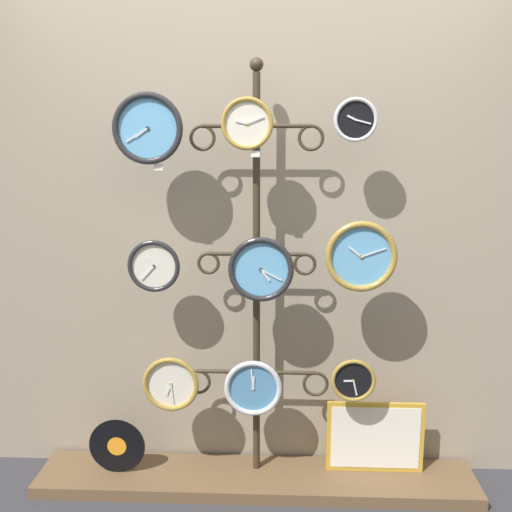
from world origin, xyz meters
The scene contains 16 objects.
shop_wall centered at (0.00, 0.57, 1.40)m, with size 4.40×0.04×2.80m.
low_shelf centered at (0.00, 0.35, 0.03)m, with size 2.20×0.36×0.06m.
display_stand centered at (0.00, 0.41, 0.63)m, with size 0.72×0.43×2.08m.
clock_top_left centered at (-0.48, 0.31, 1.77)m, with size 0.32×0.04×0.32m.
clock_top_center centered at (-0.04, 0.30, 1.79)m, with size 0.23×0.04×0.23m.
clock_top_right centered at (0.44, 0.33, 1.80)m, with size 0.20×0.04×0.20m.
clock_middle_left centered at (-0.48, 0.33, 1.13)m, with size 0.25×0.04×0.25m.
clock_middle_center centered at (0.03, 0.29, 1.13)m, with size 0.30×0.04×0.30m.
clock_middle_right centered at (0.48, 0.29, 1.20)m, with size 0.33×0.04×0.33m.
clock_bottom_left centered at (-0.41, 0.30, 0.55)m, with size 0.28×0.04×0.28m.
clock_bottom_center centered at (-0.01, 0.32, 0.54)m, with size 0.28×0.04×0.28m.
clock_bottom_right centered at (0.47, 0.30, 0.59)m, with size 0.21×0.04×0.21m.
vinyl_record centered at (-0.70, 0.34, 0.20)m, with size 0.28×0.01×0.28m.
picture_frame centered at (0.60, 0.41, 0.24)m, with size 0.49×0.02×0.37m.
price_tag_upper centered at (-0.44, 0.31, 1.60)m, with size 0.04×0.00×0.03m.
price_tag_mid centered at (0.00, 0.30, 1.66)m, with size 0.04×0.00×0.03m.
Camera 1 is at (0.12, -2.40, 1.72)m, focal length 42.00 mm.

